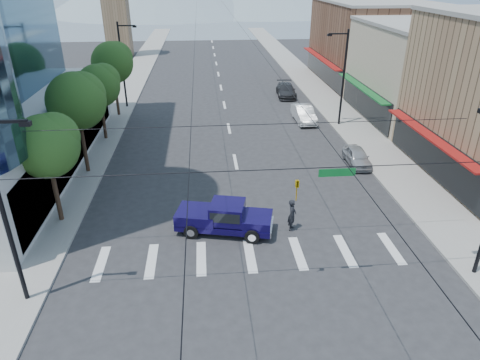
{
  "coord_description": "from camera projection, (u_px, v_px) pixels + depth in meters",
  "views": [
    {
      "loc": [
        -2.38,
        -17.06,
        13.7
      ],
      "look_at": [
        -0.47,
        4.61,
        3.0
      ],
      "focal_mm": 32.0,
      "sensor_mm": 36.0,
      "label": 1
    }
  ],
  "objects": [
    {
      "name": "sidewalk_left",
      "position": [
        129.0,
        85.0,
        56.25
      ],
      "size": [
        4.0,
        120.0,
        0.15
      ],
      "primitive_type": "cube",
      "color": "gray",
      "rests_on": "ground"
    },
    {
      "name": "tree_near",
      "position": [
        49.0,
        144.0,
        23.85
      ],
      "size": [
        3.65,
        3.64,
        6.71
      ],
      "color": "black",
      "rests_on": "ground"
    },
    {
      "name": "signal_rig",
      "position": [
        266.0,
        202.0,
        18.55
      ],
      "size": [
        21.8,
        0.2,
        9.0
      ],
      "color": "black",
      "rests_on": "ground"
    },
    {
      "name": "tree_midfar",
      "position": [
        100.0,
        84.0,
        36.37
      ],
      "size": [
        3.65,
        3.64,
        6.71
      ],
      "color": "black",
      "rests_on": "ground"
    },
    {
      "name": "shop_far",
      "position": [
        370.0,
        43.0,
        56.61
      ],
      "size": [
        12.0,
        18.0,
        10.0
      ],
      "primitive_type": "cube",
      "color": "brown",
      "rests_on": "ground"
    },
    {
      "name": "lamp_pole_nw",
      "position": [
        123.0,
        62.0,
        45.27
      ],
      "size": [
        2.0,
        0.25,
        9.0
      ],
      "color": "black",
      "rests_on": "ground"
    },
    {
      "name": "lamp_pole_ne",
      "position": [
        342.0,
        75.0,
        39.81
      ],
      "size": [
        2.0,
        0.25,
        9.0
      ],
      "color": "black",
      "rests_on": "ground"
    },
    {
      "name": "parked_car_near",
      "position": [
        357.0,
        157.0,
        33.24
      ],
      "size": [
        1.7,
        3.94,
        1.33
      ],
      "primitive_type": "imported",
      "rotation": [
        0.0,
        0.0,
        -0.04
      ],
      "color": "#A5A7AA",
      "rests_on": "ground"
    },
    {
      "name": "tree_midnear",
      "position": [
        78.0,
        99.0,
        29.85
      ],
      "size": [
        4.09,
        4.09,
        7.52
      ],
      "color": "black",
      "rests_on": "ground"
    },
    {
      "name": "shop_mid",
      "position": [
        427.0,
        73.0,
        42.53
      ],
      "size": [
        12.0,
        14.0,
        9.0
      ],
      "primitive_type": "cube",
      "color": "tan",
      "rests_on": "ground"
    },
    {
      "name": "tree_far",
      "position": [
        114.0,
        61.0,
        42.36
      ],
      "size": [
        4.09,
        4.09,
        7.52
      ],
      "color": "black",
      "rests_on": "ground"
    },
    {
      "name": "ground",
      "position": [
        257.0,
        273.0,
        21.48
      ],
      "size": [
        160.0,
        160.0,
        0.0
      ],
      "primitive_type": "plane",
      "color": "#28282B",
      "rests_on": "ground"
    },
    {
      "name": "pickup_truck",
      "position": [
        224.0,
        217.0,
        24.51
      ],
      "size": [
        5.85,
        3.17,
        1.88
      ],
      "rotation": [
        0.0,
        0.0,
        -0.23
      ],
      "color": "#0F083D",
      "rests_on": "ground"
    },
    {
      "name": "parked_car_far",
      "position": [
        286.0,
        90.0,
        51.24
      ],
      "size": [
        2.46,
        5.31,
        1.5
      ],
      "primitive_type": "imported",
      "rotation": [
        0.0,
        0.0,
        -0.07
      ],
      "color": "#2E2E30",
      "rests_on": "ground"
    },
    {
      "name": "pedestrian",
      "position": [
        292.0,
        215.0,
        24.73
      ],
      "size": [
        0.64,
        0.81,
        1.95
      ],
      "primitive_type": "imported",
      "rotation": [
        0.0,
        0.0,
        1.29
      ],
      "color": "black",
      "rests_on": "ground"
    },
    {
      "name": "parked_car_mid",
      "position": [
        304.0,
        114.0,
        42.7
      ],
      "size": [
        1.77,
        4.86,
        1.59
      ],
      "primitive_type": "imported",
      "rotation": [
        0.0,
        0.0,
        0.02
      ],
      "color": "white",
      "rests_on": "ground"
    },
    {
      "name": "sidewalk_right",
      "position": [
        308.0,
        82.0,
        58.15
      ],
      "size": [
        4.0,
        120.0,
        0.15
      ],
      "primitive_type": "cube",
      "color": "gray",
      "rests_on": "ground"
    }
  ]
}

